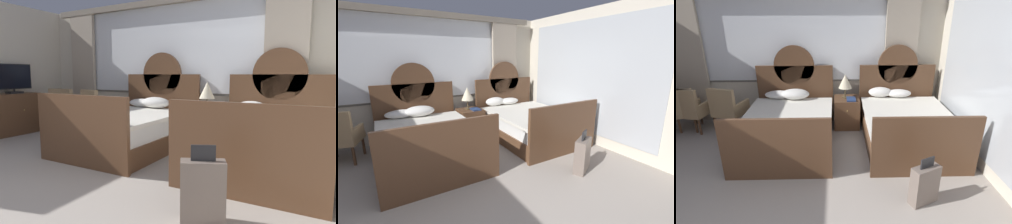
{
  "view_description": "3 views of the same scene",
  "coord_description": "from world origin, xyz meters",
  "views": [
    {
      "loc": [
        2.83,
        -1.21,
        1.25
      ],
      "look_at": [
        1.0,
        2.06,
        0.75
      ],
      "focal_mm": 30.81,
      "sensor_mm": 36.0,
      "label": 1
    },
    {
      "loc": [
        -0.66,
        -1.13,
        1.76
      ],
      "look_at": [
        1.34,
        2.24,
        0.76
      ],
      "focal_mm": 23.16,
      "sensor_mm": 36.0,
      "label": 2
    },
    {
      "loc": [
        0.84,
        -1.89,
        2.44
      ],
      "look_at": [
        0.96,
        1.96,
        0.88
      ],
      "focal_mm": 28.81,
      "sensor_mm": 36.0,
      "label": 3
    }
  ],
  "objects": [
    {
      "name": "suitcase_on_floor",
      "position": [
        1.96,
        0.94,
        0.27
      ],
      "size": [
        0.41,
        0.31,
        0.67
      ],
      "color": "#75665B",
      "rests_on": "ground_plane"
    },
    {
      "name": "nightstand_between_beds",
      "position": [
        1.06,
        3.33,
        0.31
      ],
      "size": [
        0.52,
        0.54,
        0.62
      ],
      "color": "brown",
      "rests_on": "ground_plane"
    },
    {
      "name": "bed_near_window",
      "position": [
        -0.03,
        2.63,
        0.35
      ],
      "size": [
        1.59,
        2.21,
        1.65
      ],
      "color": "brown",
      "rests_on": "ground_plane"
    },
    {
      "name": "book_on_nightstand",
      "position": [
        1.14,
        3.23,
        0.64
      ],
      "size": [
        0.18,
        0.26,
        0.03
      ],
      "color": "navy",
      "rests_on": "nightstand_between_beds"
    },
    {
      "name": "table_lamp_on_nightstand",
      "position": [
        1.02,
        3.38,
        0.96
      ],
      "size": [
        0.27,
        0.27,
        0.49
      ],
      "color": "brown",
      "rests_on": "nightstand_between_beds"
    },
    {
      "name": "armchair_by_window_left",
      "position": [
        -1.32,
        3.2,
        0.5
      ],
      "size": [
        0.68,
        0.68,
        0.93
      ],
      "color": "tan",
      "rests_on": "ground_plane"
    },
    {
      "name": "wall_back_window",
      "position": [
        0.0,
        3.86,
        1.45
      ],
      "size": [
        6.17,
        0.22,
        2.7
      ],
      "color": "beige",
      "rests_on": "ground_plane"
    },
    {
      "name": "wall_right_mirror",
      "position": [
        3.11,
        1.65,
        1.35
      ],
      "size": [
        0.08,
        4.45,
        2.7
      ],
      "color": "beige",
      "rests_on": "ground_plane"
    },
    {
      "name": "bed_near_mirror",
      "position": [
        2.13,
        2.63,
        0.35
      ],
      "size": [
        1.59,
        2.21,
        1.65
      ],
      "color": "brown",
      "rests_on": "ground_plane"
    },
    {
      "name": "armchair_by_window_centre",
      "position": [
        -2.05,
        3.2,
        0.5
      ],
      "size": [
        0.65,
        0.65,
        0.93
      ],
      "color": "tan",
      "rests_on": "ground_plane"
    },
    {
      "name": "armchair_by_window_right",
      "position": [
        -2.23,
        3.2,
        0.5
      ],
      "size": [
        0.66,
        0.66,
        0.93
      ],
      "color": "tan",
      "rests_on": "ground_plane"
    }
  ]
}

